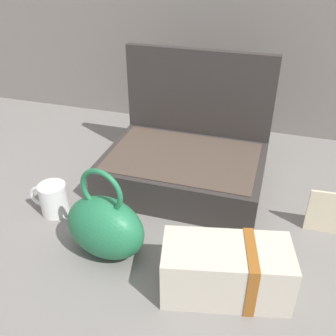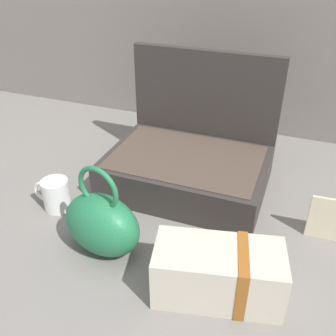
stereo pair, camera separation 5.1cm
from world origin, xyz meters
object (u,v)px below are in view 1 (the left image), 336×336
at_px(cream_toiletry_bag, 228,270).
at_px(coffee_mug, 53,199).
at_px(open_suitcase, 185,158).
at_px(teal_pouch_handbag, 105,226).
at_px(info_card_left, 327,212).

xyz_separation_m(cream_toiletry_bag, coffee_mug, (-0.46, 0.12, -0.01)).
bearing_deg(cream_toiletry_bag, open_suitcase, 116.85).
bearing_deg(coffee_mug, teal_pouch_handbag, -25.52).
distance_m(cream_toiletry_bag, coffee_mug, 0.48).
bearing_deg(cream_toiletry_bag, teal_pouch_handbag, 173.71).
bearing_deg(coffee_mug, cream_toiletry_bag, -14.66).
relative_size(open_suitcase, coffee_mug, 4.15).
relative_size(teal_pouch_handbag, cream_toiletry_bag, 0.82).
relative_size(coffee_mug, info_card_left, 0.92).
bearing_deg(info_card_left, teal_pouch_handbag, -158.41).
distance_m(open_suitcase, info_card_left, 0.39).
distance_m(open_suitcase, teal_pouch_handbag, 0.34).
distance_m(cream_toiletry_bag, info_card_left, 0.31).
xyz_separation_m(open_suitcase, coffee_mug, (-0.28, -0.24, -0.04)).
distance_m(teal_pouch_handbag, cream_toiletry_bag, 0.28).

